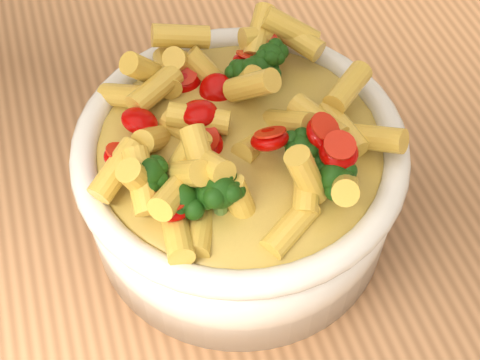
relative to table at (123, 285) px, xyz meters
name	(u,v)px	position (x,y,z in m)	size (l,w,h in m)	color
table	(123,285)	(0.00, 0.00, 0.00)	(1.20, 0.80, 0.90)	#AC7549
serving_bowl	(240,179)	(0.12, -0.02, 0.16)	(0.26, 0.26, 0.11)	white
pasta_salad	(240,123)	(0.12, -0.02, 0.23)	(0.21, 0.21, 0.05)	#F4C34D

